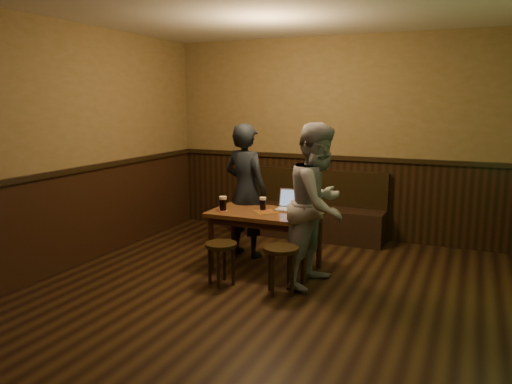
{
  "coord_description": "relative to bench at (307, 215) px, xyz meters",
  "views": [
    {
      "loc": [
        1.77,
        -3.91,
        1.93
      ],
      "look_at": [
        -0.45,
        1.11,
        0.92
      ],
      "focal_mm": 35.0,
      "sensor_mm": 36.0,
      "label": 1
    }
  ],
  "objects": [
    {
      "name": "room",
      "position": [
        0.37,
        -2.53,
        0.89
      ],
      "size": [
        5.04,
        6.04,
        2.84
      ],
      "color": "black",
      "rests_on": "ground"
    },
    {
      "name": "bench",
      "position": [
        0.0,
        0.0,
        0.0
      ],
      "size": [
        2.2,
        0.5,
        0.95
      ],
      "color": "black",
      "rests_on": "ground"
    },
    {
      "name": "pub_table",
      "position": [
        -0.0,
        -1.54,
        0.27
      ],
      "size": [
        1.26,
        0.73,
        0.68
      ],
      "rotation": [
        0.0,
        0.0,
        0.01
      ],
      "color": "#5F2B1B",
      "rests_on": "ground"
    },
    {
      "name": "stool_left",
      "position": [
        -0.23,
        -2.19,
        0.05
      ],
      "size": [
        0.4,
        0.4,
        0.45
      ],
      "rotation": [
        0.0,
        0.0,
        0.24
      ],
      "color": "black",
      "rests_on": "ground"
    },
    {
      "name": "stool_right",
      "position": [
        0.43,
        -2.17,
        0.08
      ],
      "size": [
        0.44,
        0.44,
        0.49
      ],
      "rotation": [
        0.0,
        0.0,
        -0.26
      ],
      "color": "black",
      "rests_on": "ground"
    },
    {
      "name": "pint_left",
      "position": [
        -0.47,
        -1.68,
        0.45
      ],
      "size": [
        0.11,
        0.11,
        0.17
      ],
      "color": "red",
      "rests_on": "pub_table"
    },
    {
      "name": "pint_mid",
      "position": [
        -0.07,
        -1.47,
        0.44
      ],
      "size": [
        0.1,
        0.1,
        0.15
      ],
      "color": "red",
      "rests_on": "pub_table"
    },
    {
      "name": "pint_right",
      "position": [
        0.35,
        -1.55,
        0.45
      ],
      "size": [
        0.11,
        0.11,
        0.17
      ],
      "color": "red",
      "rests_on": "pub_table"
    },
    {
      "name": "laptop",
      "position": [
        0.23,
        -1.31,
        0.42
      ],
      "size": [
        0.34,
        0.28,
        0.23
      ],
      "rotation": [
        0.0,
        0.0,
        0.04
      ],
      "color": "silver",
      "rests_on": "pub_table"
    },
    {
      "name": "menu",
      "position": [
        0.55,
        -1.74,
        0.36
      ],
      "size": [
        0.25,
        0.2,
        0.0
      ],
      "primitive_type": "cube",
      "rotation": [
        0.0,
        0.0,
        -0.25
      ],
      "color": "silver",
      "rests_on": "pub_table"
    },
    {
      "name": "person_suit",
      "position": [
        -0.43,
        -1.17,
        0.52
      ],
      "size": [
        0.68,
        0.53,
        1.66
      ],
      "primitive_type": "imported",
      "rotation": [
        0.0,
        0.0,
        2.91
      ],
      "color": "black",
      "rests_on": "ground"
    },
    {
      "name": "person_grey",
      "position": [
        0.68,
        -1.75,
        0.54
      ],
      "size": [
        0.77,
        0.92,
        1.71
      ],
      "primitive_type": "imported",
      "rotation": [
        0.0,
        0.0,
        1.41
      ],
      "color": "#96969B",
      "rests_on": "ground"
    }
  ]
}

